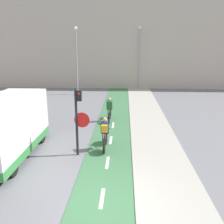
% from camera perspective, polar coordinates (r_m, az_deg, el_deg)
% --- Properties ---
extents(ground_plane, '(120.00, 120.00, 0.00)m').
position_cam_1_polar(ground_plane, '(8.04, -2.63, -21.21)').
color(ground_plane, slate).
extents(bike_lane, '(2.08, 60.00, 0.02)m').
position_cam_1_polar(bike_lane, '(8.04, -2.63, -21.14)').
color(bike_lane, '#3D7047').
rests_on(bike_lane, ground_plane).
extents(sidewalk_strip, '(2.40, 60.00, 0.05)m').
position_cam_1_polar(sidewalk_strip, '(8.15, 14.39, -20.96)').
color(sidewalk_strip, '#A8A399').
rests_on(sidewalk_strip, ground_plane).
extents(building_row_background, '(60.00, 5.20, 11.62)m').
position_cam_1_polar(building_row_background, '(30.18, 1.74, 17.18)').
color(building_row_background, '#B2A899').
rests_on(building_row_background, ground_plane).
extents(traffic_light_pole, '(0.67, 0.25, 2.96)m').
position_cam_1_polar(traffic_light_pole, '(10.77, -7.70, -0.73)').
color(traffic_light_pole, black).
rests_on(traffic_light_pole, ground_plane).
extents(street_lamp_far, '(0.36, 0.36, 6.38)m').
position_cam_1_polar(street_lamp_far, '(24.60, -8.15, 13.09)').
color(street_lamp_far, gray).
rests_on(street_lamp_far, ground_plane).
extents(street_lamp_sidewalk, '(0.36, 0.36, 6.64)m').
position_cam_1_polar(street_lamp_sidewalk, '(27.17, 6.22, 13.63)').
color(street_lamp_sidewalk, gray).
rests_on(street_lamp_sidewalk, ground_plane).
extents(cyclist_near, '(0.46, 1.80, 1.56)m').
position_cam_1_polar(cyclist_near, '(11.64, -1.63, -5.14)').
color(cyclist_near, black).
rests_on(cyclist_near, ground_plane).
extents(cyclist_far, '(0.46, 1.78, 1.56)m').
position_cam_1_polar(cyclist_far, '(15.87, -0.58, 0.27)').
color(cyclist_far, black).
rests_on(cyclist_far, ground_plane).
extents(van, '(1.97, 5.18, 2.58)m').
position_cam_1_polar(van, '(11.63, -22.84, -3.57)').
color(van, silver).
rests_on(van, ground_plane).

